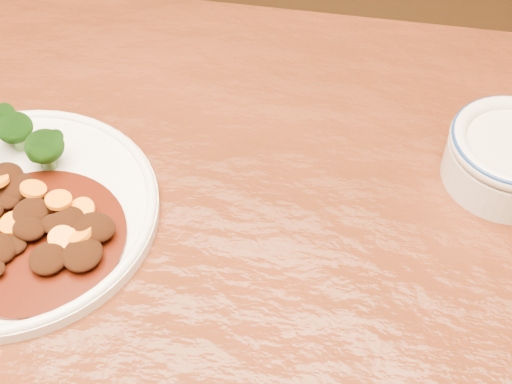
# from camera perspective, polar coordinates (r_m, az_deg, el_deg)

# --- Properties ---
(dining_table) EXTENTS (1.60, 1.08, 0.75)m
(dining_table) POSITION_cam_1_polar(r_m,az_deg,el_deg) (0.75, -8.40, -10.10)
(dining_table) COLOR #5B2410
(dining_table) RESTS_ON ground
(dinner_plate) EXTENTS (0.29, 0.29, 0.02)m
(dinner_plate) POSITION_cam_1_polar(r_m,az_deg,el_deg) (0.75, -18.85, -1.49)
(dinner_plate) COLOR white
(dinner_plate) RESTS_ON dining_table
(mince_stew) EXTENTS (0.18, 0.18, 0.03)m
(mince_stew) POSITION_cam_1_polar(r_m,az_deg,el_deg) (0.71, -17.77, -2.54)
(mince_stew) COLOR #3E1006
(mince_stew) RESTS_ON dinner_plate
(dip_bowl) EXTENTS (0.13, 0.13, 0.06)m
(dip_bowl) POSITION_cam_1_polar(r_m,az_deg,el_deg) (0.77, 19.75, 2.81)
(dip_bowl) COLOR beige
(dip_bowl) RESTS_ON dining_table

